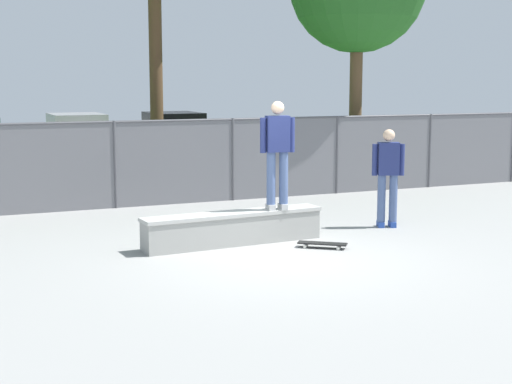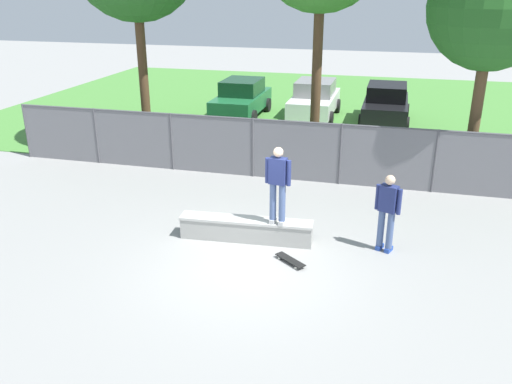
# 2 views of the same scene
# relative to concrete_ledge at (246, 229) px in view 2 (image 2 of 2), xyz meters

# --- Properties ---
(ground_plane) EXTENTS (80.00, 80.00, 0.00)m
(ground_plane) POSITION_rel_concrete_ledge_xyz_m (0.36, -1.27, -0.28)
(ground_plane) COLOR gray
(grass_strip) EXTENTS (30.81, 20.00, 0.02)m
(grass_strip) POSITION_rel_concrete_ledge_xyz_m (0.36, 14.64, -0.27)
(grass_strip) COLOR #478438
(grass_strip) RESTS_ON ground
(concrete_ledge) EXTENTS (3.16, 0.69, 0.55)m
(concrete_ledge) POSITION_rel_concrete_ledge_xyz_m (0.00, 0.00, 0.00)
(concrete_ledge) COLOR #999993
(concrete_ledge) RESTS_ON ground
(skateboarder) EXTENTS (0.60, 0.31, 1.82)m
(skateboarder) POSITION_rel_concrete_ledge_xyz_m (0.76, -0.08, 1.28)
(skateboarder) COLOR beige
(skateboarder) RESTS_ON concrete_ledge
(skateboard) EXTENTS (0.75, 0.65, 0.09)m
(skateboard) POSITION_rel_concrete_ledge_xyz_m (1.23, -0.84, -0.20)
(skateboard) COLOR black
(skateboard) RESTS_ON ground
(chainlink_fence) EXTENTS (18.88, 0.07, 1.87)m
(chainlink_fence) POSITION_rel_concrete_ledge_xyz_m (0.36, 4.34, 0.74)
(chainlink_fence) COLOR #4C4C51
(chainlink_fence) RESTS_ON ground
(tree_mid) EXTENTS (3.41, 3.41, 6.79)m
(tree_mid) POSITION_rel_concrete_ledge_xyz_m (5.42, 5.25, 4.78)
(tree_mid) COLOR brown
(tree_mid) RESTS_ON ground
(car_green) EXTENTS (2.04, 4.21, 1.66)m
(car_green) POSITION_rel_concrete_ledge_xyz_m (-3.51, 11.97, 0.56)
(car_green) COLOR #1E6638
(car_green) RESTS_ON ground
(car_white) EXTENTS (2.04, 4.21, 1.66)m
(car_white) POSITION_rel_concrete_ledge_xyz_m (-0.30, 12.58, 0.56)
(car_white) COLOR silver
(car_white) RESTS_ON ground
(car_black) EXTENTS (2.04, 4.21, 1.66)m
(car_black) POSITION_rel_concrete_ledge_xyz_m (2.81, 12.35, 0.56)
(car_black) COLOR black
(car_black) RESTS_ON ground
(bystander) EXTENTS (0.56, 0.38, 1.82)m
(bystander) POSITION_rel_concrete_ledge_xyz_m (3.17, 0.26, 0.73)
(bystander) COLOR #2647A5
(bystander) RESTS_ON ground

